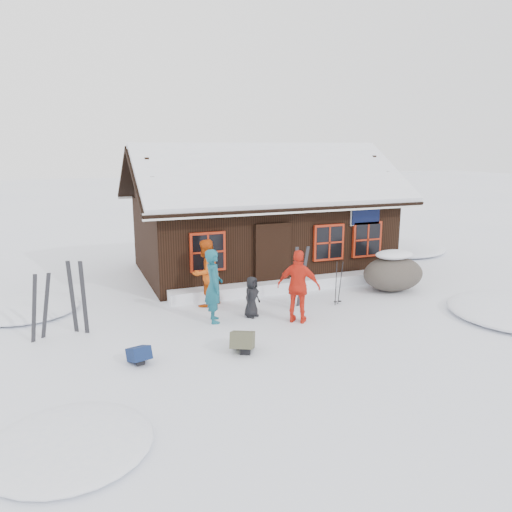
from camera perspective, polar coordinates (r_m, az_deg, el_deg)
The scene contains 15 objects.
ground at distance 12.75m, azimuth 2.40°, elevation -7.23°, with size 120.00×120.00×0.00m, color white.
mountain_hut at distance 17.39m, azimuth 0.47°, elevation 3.50°, with size 8.90×6.09×4.42m.
snow_drift at distance 15.24m, azimuth 4.23°, elevation -3.24°, with size 7.60×0.60×0.35m, color white.
snow_mounds at distance 15.02m, azimuth 5.37°, elevation -4.19°, with size 20.60×13.20×0.48m.
skier_teal at distance 12.36m, azimuth -4.85°, elevation -3.42°, with size 0.67×0.44×1.85m, color #14505F.
skier_orange_left at distance 13.61m, azimuth -5.80°, elevation -1.94°, with size 0.90×0.70×1.84m, color #C7490E.
skier_orange_right at distance 12.32m, azimuth 4.90°, elevation -3.51°, with size 1.07×0.45×1.83m, color red.
skier_crouched at distance 12.76m, azimuth -0.49°, elevation -4.69°, with size 0.52×0.34×1.07m, color black.
boulder at distance 15.60m, azimuth 15.40°, elevation -1.83°, with size 1.89×1.42×1.11m.
ski_pair_left at distance 12.29m, azimuth -23.45°, elevation -5.44°, with size 0.54×0.26×1.57m.
ski_pair_mid at distance 12.35m, azimuth -19.67°, elevation -4.56°, with size 0.40×0.27×1.78m.
ski_pair_right at distance 13.52m, azimuth 4.90°, elevation -2.52°, with size 0.60×0.22×1.72m.
ski_poles at distance 13.91m, azimuth 9.37°, elevation -3.16°, with size 0.22×0.11×1.25m.
backpack_blue at distance 10.54m, azimuth -13.21°, elevation -11.15°, with size 0.38×0.50×0.27m, color #101F46.
backpack_olive at distance 10.81m, azimuth -1.54°, elevation -9.98°, with size 0.48×0.64×0.35m, color #474733.
Camera 1 is at (-4.80, -11.00, 4.32)m, focal length 35.00 mm.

